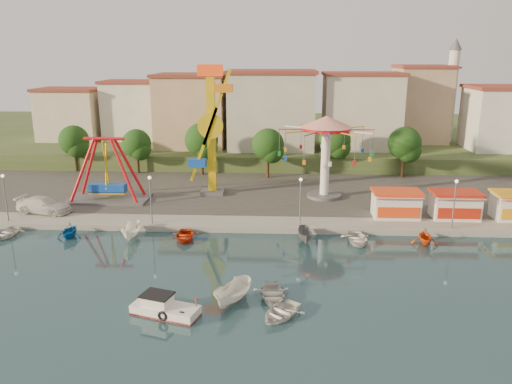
# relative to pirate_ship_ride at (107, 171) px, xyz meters

# --- Properties ---
(ground) EXTENTS (200.00, 200.00, 0.00)m
(ground) POSITION_rel_pirate_ship_ride_xyz_m (15.65, -21.50, -4.39)
(ground) COLOR #16363D
(ground) RESTS_ON ground
(quay_deck) EXTENTS (200.00, 100.00, 0.60)m
(quay_deck) POSITION_rel_pirate_ship_ride_xyz_m (15.65, 40.50, -4.09)
(quay_deck) COLOR #9E998E
(quay_deck) RESTS_ON ground
(asphalt_pad) EXTENTS (90.00, 28.00, 0.01)m
(asphalt_pad) POSITION_rel_pirate_ship_ride_xyz_m (15.65, 8.50, -3.79)
(asphalt_pad) COLOR #4C4944
(asphalt_pad) RESTS_ON quay_deck
(hill_terrace) EXTENTS (200.00, 60.00, 3.00)m
(hill_terrace) POSITION_rel_pirate_ship_ride_xyz_m (15.65, 45.50, -2.89)
(hill_terrace) COLOR #384C26
(hill_terrace) RESTS_ON ground
(pirate_ship_ride) EXTENTS (10.00, 5.00, 8.00)m
(pirate_ship_ride) POSITION_rel_pirate_ship_ride_xyz_m (0.00, 0.00, 0.00)
(pirate_ship_ride) COLOR #59595E
(pirate_ship_ride) RESTS_ON quay_deck
(kamikaze_tower) EXTENTS (4.45, 3.10, 16.50)m
(kamikaze_tower) POSITION_rel_pirate_ship_ride_xyz_m (12.85, 3.50, 4.18)
(kamikaze_tower) COLOR #59595E
(kamikaze_tower) RESTS_ON quay_deck
(wave_swinger) EXTENTS (11.60, 11.60, 10.40)m
(wave_swinger) POSITION_rel_pirate_ship_ride_xyz_m (27.14, 2.74, 3.80)
(wave_swinger) COLOR #59595E
(wave_swinger) RESTS_ON quay_deck
(booth_left) EXTENTS (5.40, 3.78, 3.08)m
(booth_left) POSITION_rel_pirate_ship_ride_xyz_m (34.51, -5.01, -2.23)
(booth_left) COLOR white
(booth_left) RESTS_ON quay_deck
(booth_mid) EXTENTS (5.40, 3.78, 3.08)m
(booth_mid) POSITION_rel_pirate_ship_ride_xyz_m (41.02, -5.01, -2.23)
(booth_mid) COLOR white
(booth_mid) RESTS_ON quay_deck
(lamp_post_0) EXTENTS (0.14, 0.14, 5.00)m
(lamp_post_0) POSITION_rel_pirate_ship_ride_xyz_m (-8.35, -8.50, -1.29)
(lamp_post_0) COLOR #59595E
(lamp_post_0) RESTS_ON quay_deck
(lamp_post_1) EXTENTS (0.14, 0.14, 5.00)m
(lamp_post_1) POSITION_rel_pirate_ship_ride_xyz_m (7.65, -8.50, -1.29)
(lamp_post_1) COLOR #59595E
(lamp_post_1) RESTS_ON quay_deck
(lamp_post_2) EXTENTS (0.14, 0.14, 5.00)m
(lamp_post_2) POSITION_rel_pirate_ship_ride_xyz_m (23.65, -8.50, -1.29)
(lamp_post_2) COLOR #59595E
(lamp_post_2) RESTS_ON quay_deck
(lamp_post_3) EXTENTS (0.14, 0.14, 5.00)m
(lamp_post_3) POSITION_rel_pirate_ship_ride_xyz_m (39.65, -8.50, -1.29)
(lamp_post_3) COLOR #59595E
(lamp_post_3) RESTS_ON quay_deck
(tree_0) EXTENTS (4.60, 4.60, 7.19)m
(tree_0) POSITION_rel_pirate_ship_ride_xyz_m (-10.35, 15.48, 1.08)
(tree_0) COLOR #382314
(tree_0) RESTS_ON quay_deck
(tree_1) EXTENTS (4.35, 4.35, 6.80)m
(tree_1) POSITION_rel_pirate_ship_ride_xyz_m (-0.35, 14.74, 0.81)
(tree_1) COLOR #382314
(tree_1) RESTS_ON quay_deck
(tree_2) EXTENTS (5.02, 5.02, 7.85)m
(tree_2) POSITION_rel_pirate_ship_ride_xyz_m (9.65, 14.31, 1.52)
(tree_2) COLOR #382314
(tree_2) RESTS_ON quay_deck
(tree_3) EXTENTS (4.68, 4.68, 7.32)m
(tree_3) POSITION_rel_pirate_ship_ride_xyz_m (19.65, 12.87, 1.16)
(tree_3) COLOR #382314
(tree_3) RESTS_ON quay_deck
(tree_4) EXTENTS (4.86, 4.86, 7.60)m
(tree_4) POSITION_rel_pirate_ship_ride_xyz_m (29.65, 15.86, 1.35)
(tree_4) COLOR #382314
(tree_4) RESTS_ON quay_deck
(tree_5) EXTENTS (4.83, 4.83, 7.54)m
(tree_5) POSITION_rel_pirate_ship_ride_xyz_m (39.65, 14.04, 1.31)
(tree_5) COLOR #382314
(tree_5) RESTS_ON quay_deck
(building_0) EXTENTS (9.26, 9.53, 11.87)m
(building_0) POSITION_rel_pirate_ship_ride_xyz_m (-17.72, 24.57, 4.54)
(building_0) COLOR beige
(building_0) RESTS_ON hill_terrace
(building_1) EXTENTS (12.33, 9.01, 8.63)m
(building_1) POSITION_rel_pirate_ship_ride_xyz_m (-5.67, 29.89, 2.92)
(building_1) COLOR silver
(building_1) RESTS_ON hill_terrace
(building_2) EXTENTS (11.95, 9.28, 11.23)m
(building_2) POSITION_rel_pirate_ship_ride_xyz_m (7.47, 30.46, 4.22)
(building_2) COLOR tan
(building_2) RESTS_ON hill_terrace
(building_3) EXTENTS (12.59, 10.50, 9.20)m
(building_3) POSITION_rel_pirate_ship_ride_xyz_m (21.26, 27.31, 3.20)
(building_3) COLOR beige
(building_3) RESTS_ON hill_terrace
(building_4) EXTENTS (10.75, 9.23, 9.24)m
(building_4) POSITION_rel_pirate_ship_ride_xyz_m (34.73, 30.71, 3.22)
(building_4) COLOR beige
(building_4) RESTS_ON hill_terrace
(building_5) EXTENTS (12.77, 10.96, 11.21)m
(building_5) POSITION_rel_pirate_ship_ride_xyz_m (48.02, 28.84, 4.21)
(building_5) COLOR tan
(building_5) RESTS_ON hill_terrace
(building_6) EXTENTS (8.23, 8.98, 12.36)m
(building_6) POSITION_rel_pirate_ship_ride_xyz_m (59.81, 27.28, 4.78)
(building_6) COLOR silver
(building_6) RESTS_ON hill_terrace
(minaret) EXTENTS (2.80, 2.80, 18.00)m
(minaret) POSITION_rel_pirate_ship_ride_xyz_m (51.65, 32.50, 8.15)
(minaret) COLOR silver
(minaret) RESTS_ON hill_terrace
(cabin_motorboat) EXTENTS (5.28, 3.24, 1.74)m
(cabin_motorboat) POSITION_rel_pirate_ship_ride_xyz_m (13.14, -26.84, -3.93)
(cabin_motorboat) COLOR white
(cabin_motorboat) RESTS_ON ground
(rowboat_a) EXTENTS (3.25, 4.28, 0.83)m
(rowboat_a) POSITION_rel_pirate_ship_ride_xyz_m (21.01, -24.07, -3.98)
(rowboat_a) COLOR silver
(rowboat_a) RESTS_ON ground
(rowboat_b) EXTENTS (4.43, 4.71, 0.79)m
(rowboat_b) POSITION_rel_pirate_ship_ride_xyz_m (21.62, -26.80, -4.00)
(rowboat_b) COLOR white
(rowboat_b) RESTS_ON ground
(skiff) EXTENTS (3.52, 4.68, 1.71)m
(skiff) POSITION_rel_pirate_ship_ride_xyz_m (18.05, -25.00, -3.54)
(skiff) COLOR white
(skiff) RESTS_ON ground
(van) EXTENTS (6.70, 3.65, 1.84)m
(van) POSITION_rel_pirate_ship_ride_xyz_m (-5.70, -5.43, -2.87)
(van) COLOR silver
(van) RESTS_ON quay_deck
(moored_boat_0) EXTENTS (2.83, 3.85, 0.77)m
(moored_boat_0) POSITION_rel_pirate_ship_ride_xyz_m (-6.94, -11.70, -4.01)
(moored_boat_0) COLOR silver
(moored_boat_0) RESTS_ON ground
(moored_boat_1) EXTENTS (2.73, 3.13, 1.59)m
(moored_boat_1) POSITION_rel_pirate_ship_ride_xyz_m (-0.18, -11.70, -3.60)
(moored_boat_1) COLOR #125EA5
(moored_boat_1) RESTS_ON ground
(moored_boat_2) EXTENTS (1.71, 4.17, 1.59)m
(moored_boat_2) POSITION_rel_pirate_ship_ride_xyz_m (6.32, -11.70, -3.60)
(moored_boat_2) COLOR white
(moored_boat_2) RESTS_ON ground
(moored_boat_3) EXTENTS (3.19, 4.15, 0.80)m
(moored_boat_3) POSITION_rel_pirate_ship_ride_xyz_m (11.81, -11.70, -3.99)
(moored_boat_3) COLOR red
(moored_boat_3) RESTS_ON ground
(moored_boat_5) EXTENTS (1.52, 3.68, 1.40)m
(moored_boat_5) POSITION_rel_pirate_ship_ride_xyz_m (24.08, -11.70, -3.70)
(moored_boat_5) COLOR slate
(moored_boat_5) RESTS_ON ground
(moored_boat_6) EXTENTS (3.10, 4.21, 0.85)m
(moored_boat_6) POSITION_rel_pirate_ship_ride_xyz_m (29.32, -11.70, -3.97)
(moored_boat_6) COLOR white
(moored_boat_6) RESTS_ON ground
(moored_boat_7) EXTENTS (2.96, 3.33, 1.61)m
(moored_boat_7) POSITION_rel_pirate_ship_ride_xyz_m (36.01, -11.70, -3.59)
(moored_boat_7) COLOR #DE4C13
(moored_boat_7) RESTS_ON ground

